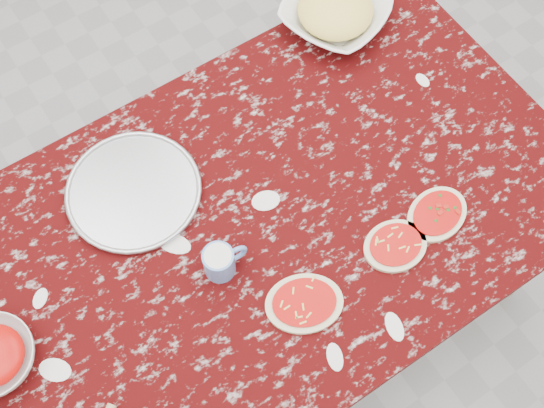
{
  "coord_description": "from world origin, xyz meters",
  "views": [
    {
      "loc": [
        -0.4,
        -0.61,
        2.33
      ],
      "look_at": [
        0.0,
        0.0,
        0.8
      ],
      "focal_mm": 44.86,
      "sensor_mm": 36.0,
      "label": 1
    }
  ],
  "objects": [
    {
      "name": "cheese_bowl",
      "position": [
        0.49,
        0.41,
        0.79
      ],
      "size": [
        0.38,
        0.38,
        0.07
      ],
      "primitive_type": "imported",
      "rotation": [
        0.0,
        0.0,
        0.36
      ],
      "color": "white",
      "rests_on": "worktable"
    },
    {
      "name": "pizza_tray",
      "position": [
        -0.27,
        0.24,
        0.76
      ],
      "size": [
        0.38,
        0.38,
        0.01
      ],
      "primitive_type": "cylinder",
      "rotation": [
        0.0,
        0.0,
        -0.11
      ],
      "color": "#B2B2B7",
      "rests_on": "worktable"
    },
    {
      "name": "pizza_left",
      "position": [
        -0.07,
        -0.25,
        0.76
      ],
      "size": [
        0.23,
        0.21,
        0.02
      ],
      "color": "beige",
      "rests_on": "worktable"
    },
    {
      "name": "pizza_right",
      "position": [
        0.35,
        -0.24,
        0.76
      ],
      "size": [
        0.2,
        0.16,
        0.02
      ],
      "color": "beige",
      "rests_on": "worktable"
    },
    {
      "name": "worktable",
      "position": [
        0.0,
        0.0,
        0.67
      ],
      "size": [
        1.6,
        1.0,
        0.75
      ],
      "color": "black",
      "rests_on": "ground"
    },
    {
      "name": "pizza_mid",
      "position": [
        0.2,
        -0.25,
        0.76
      ],
      "size": [
        0.18,
        0.16,
        0.02
      ],
      "color": "beige",
      "rests_on": "worktable"
    },
    {
      "name": "ground",
      "position": [
        0.0,
        0.0,
        0.0
      ],
      "size": [
        4.0,
        4.0,
        0.0
      ],
      "primitive_type": "plane",
      "color": "gray"
    },
    {
      "name": "flour_mug",
      "position": [
        -0.19,
        -0.06,
        0.8
      ],
      "size": [
        0.12,
        0.08,
        0.09
      ],
      "color": "#5D85CC",
      "rests_on": "worktable"
    }
  ]
}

